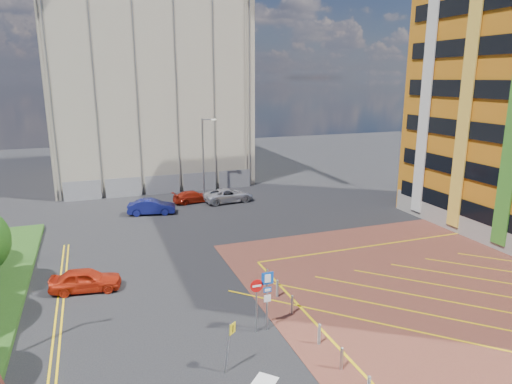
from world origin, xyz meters
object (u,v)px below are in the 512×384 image
car_blue_back (152,207)px  car_silver_back (228,195)px  sign_cluster (263,294)px  car_red_back (193,197)px  lamp_back (204,154)px  car_red_left (86,280)px  warning_sign (229,341)px

car_blue_back → car_silver_back: (7.73, 1.63, -0.01)m
car_blue_back → car_silver_back: 7.90m
sign_cluster → car_red_back: bearing=85.4°
car_blue_back → car_silver_back: size_ratio=0.86×
lamp_back → car_silver_back: bearing=-67.2°
sign_cluster → car_red_left: sign_cluster is taller
car_red_left → car_blue_back: car_blue_back is taller
car_blue_back → car_red_back: bearing=-47.4°
car_red_back → car_silver_back: bearing=-115.9°
sign_cluster → car_blue_back: 21.98m
sign_cluster → car_red_back: size_ratio=0.80×
warning_sign → car_blue_back: warning_sign is taller
sign_cluster → car_blue_back: sign_cluster is taller
car_blue_back → car_red_left: bearing=169.9°
lamp_back → sign_cluster: 27.38m
sign_cluster → warning_sign: (-2.46, -2.49, -0.52)m
car_red_left → car_silver_back: (13.37, 15.85, 0.01)m
car_red_left → car_blue_back: size_ratio=0.94×
lamp_back → warning_sign: bearing=-101.9°
sign_cluster → car_silver_back: size_ratio=0.65×
sign_cluster → warning_sign: sign_cluster is taller
warning_sign → car_red_back: warning_sign is taller
car_red_left → car_silver_back: 20.74m
sign_cluster → car_blue_back: bearing=96.4°
lamp_back → car_silver_back: 5.35m
lamp_back → car_red_left: (-11.87, -19.43, -3.69)m
car_blue_back → sign_cluster: bearing=-162.1°
car_red_back → car_blue_back: bearing=112.3°
lamp_back → car_blue_back: (-6.22, -5.21, -3.67)m
warning_sign → lamp_back: bearing=78.1°
warning_sign → car_silver_back: warning_sign is taller
lamp_back → warning_sign: size_ratio=3.56×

